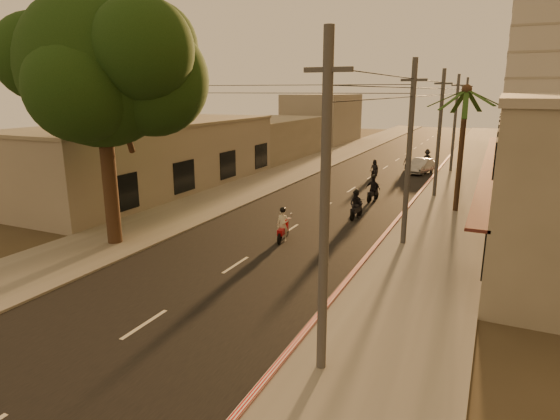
# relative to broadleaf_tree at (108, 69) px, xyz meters

# --- Properties ---
(ground) EXTENTS (160.00, 160.00, 0.00)m
(ground) POSITION_rel_broadleaf_tree_xyz_m (6.61, -2.14, -8.48)
(ground) COLOR #383023
(ground) RESTS_ON ground
(road) EXTENTS (10.00, 140.00, 0.02)m
(road) POSITION_rel_broadleaf_tree_xyz_m (6.61, 17.86, -8.47)
(road) COLOR black
(road) RESTS_ON ground
(sidewalk_right) EXTENTS (5.00, 140.00, 0.12)m
(sidewalk_right) POSITION_rel_broadleaf_tree_xyz_m (14.11, 17.86, -8.42)
(sidewalk_right) COLOR slate
(sidewalk_right) RESTS_ON ground
(sidewalk_left) EXTENTS (5.00, 140.00, 0.12)m
(sidewalk_left) POSITION_rel_broadleaf_tree_xyz_m (-0.89, 17.86, -8.42)
(sidewalk_left) COLOR slate
(sidewalk_left) RESTS_ON ground
(curb_stripe) EXTENTS (0.20, 60.00, 0.20)m
(curb_stripe) POSITION_rel_broadleaf_tree_xyz_m (11.71, 12.86, -8.38)
(curb_stripe) COLOR red
(curb_stripe) RESTS_ON ground
(left_building) EXTENTS (8.20, 24.20, 5.20)m
(left_building) POSITION_rel_broadleaf_tree_xyz_m (-7.37, 11.86, -5.88)
(left_building) COLOR gray
(left_building) RESTS_ON ground
(broadleaf_tree) EXTENTS (9.60, 8.70, 12.10)m
(broadleaf_tree) POSITION_rel_broadleaf_tree_xyz_m (0.00, 0.00, 0.00)
(broadleaf_tree) COLOR black
(broadleaf_tree) RESTS_ON ground
(palm_tree) EXTENTS (5.00, 5.00, 8.20)m
(palm_tree) POSITION_rel_broadleaf_tree_xyz_m (14.61, 13.86, -1.33)
(palm_tree) COLOR black
(palm_tree) RESTS_ON ground
(utility_poles) EXTENTS (1.20, 48.26, 9.00)m
(utility_poles) POSITION_rel_broadleaf_tree_xyz_m (12.81, 17.86, -1.94)
(utility_poles) COLOR #38383A
(utility_poles) RESTS_ON ground
(filler_right) EXTENTS (8.00, 14.00, 6.00)m
(filler_right) POSITION_rel_broadleaf_tree_xyz_m (20.61, 42.86, -5.48)
(filler_right) COLOR gray
(filler_right) RESTS_ON ground
(filler_left_near) EXTENTS (8.00, 14.00, 4.40)m
(filler_left_near) POSITION_rel_broadleaf_tree_xyz_m (-7.39, 31.86, -6.28)
(filler_left_near) COLOR gray
(filler_left_near) RESTS_ON ground
(filler_left_far) EXTENTS (8.00, 14.00, 7.00)m
(filler_left_far) POSITION_rel_broadleaf_tree_xyz_m (-7.39, 49.86, -4.98)
(filler_left_far) COLOR gray
(filler_left_far) RESTS_ON ground
(scooter_red) EXTENTS (0.80, 1.83, 1.80)m
(scooter_red) POSITION_rel_broadleaf_tree_xyz_m (7.06, 3.91, -7.68)
(scooter_red) COLOR black
(scooter_red) RESTS_ON ground
(scooter_mid_a) EXTENTS (0.95, 1.87, 1.84)m
(scooter_mid_a) POSITION_rel_broadleaf_tree_xyz_m (9.28, 9.68, -7.65)
(scooter_mid_a) COLOR black
(scooter_mid_a) RESTS_ON ground
(scooter_mid_b) EXTENTS (1.17, 1.93, 1.90)m
(scooter_mid_b) POSITION_rel_broadleaf_tree_xyz_m (9.07, 14.62, -7.62)
(scooter_mid_b) COLOR black
(scooter_mid_b) RESTS_ON ground
(scooter_far_a) EXTENTS (0.79, 1.61, 1.58)m
(scooter_far_a) POSITION_rel_broadleaf_tree_xyz_m (6.84, 24.23, -7.76)
(scooter_far_a) COLOR black
(scooter_far_a) RESTS_ON ground
(scooter_far_b) EXTENTS (1.15, 1.86, 1.83)m
(scooter_far_b) POSITION_rel_broadleaf_tree_xyz_m (10.31, 31.96, -7.64)
(scooter_far_b) COLOR black
(scooter_far_b) RESTS_ON ground
(parked_car) EXTENTS (3.02, 4.72, 1.37)m
(parked_car) POSITION_rel_broadleaf_tree_xyz_m (10.31, 27.90, -7.79)
(parked_car) COLOR #999BA1
(parked_car) RESTS_ON ground
(scooter_far_c) EXTENTS (0.86, 1.73, 1.70)m
(scooter_far_c) POSITION_rel_broadleaf_tree_xyz_m (8.90, 29.15, -7.71)
(scooter_far_c) COLOR black
(scooter_far_c) RESTS_ON ground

